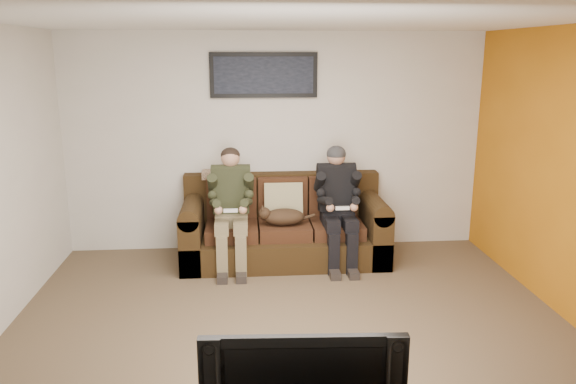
{
  "coord_description": "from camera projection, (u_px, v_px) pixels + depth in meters",
  "views": [
    {
      "loc": [
        -0.4,
        -4.42,
        2.35
      ],
      "look_at": [
        0.06,
        1.2,
        0.95
      ],
      "focal_mm": 35.0,
      "sensor_mm": 36.0,
      "label": 1
    }
  ],
  "objects": [
    {
      "name": "framed_poster",
      "position": [
        264.0,
        75.0,
        6.5
      ],
      "size": [
        1.25,
        0.05,
        0.52
      ],
      "color": "black",
      "rests_on": "wall_back"
    },
    {
      "name": "person_right",
      "position": [
        338.0,
        199.0,
        6.33
      ],
      "size": [
        0.51,
        0.86,
        1.33
      ],
      "color": "black",
      "rests_on": "sofa"
    },
    {
      "name": "floor",
      "position": [
        292.0,
        331.0,
        4.88
      ],
      "size": [
        5.0,
        5.0,
        0.0
      ],
      "primitive_type": "plane",
      "color": "brown",
      "rests_on": "ground"
    },
    {
      "name": "cat",
      "position": [
        282.0,
        216.0,
        6.3
      ],
      "size": [
        0.66,
        0.26,
        0.24
      ],
      "color": "#432C1A",
      "rests_on": "sofa"
    },
    {
      "name": "person_left",
      "position": [
        231.0,
        201.0,
        6.24
      ],
      "size": [
        0.51,
        0.87,
        1.32
      ],
      "color": "#7A6B4C",
      "rests_on": "sofa"
    },
    {
      "name": "throw_pillow",
      "position": [
        283.0,
        201.0,
        6.53
      ],
      "size": [
        0.44,
        0.21,
        0.44
      ],
      "primitive_type": "cube",
      "rotation": [
        -0.21,
        0.0,
        0.0
      ],
      "color": "tan",
      "rests_on": "sofa"
    },
    {
      "name": "wall_front",
      "position": [
        339.0,
        308.0,
        2.38
      ],
      "size": [
        5.0,
        0.0,
        5.0
      ],
      "primitive_type": "plane",
      "rotation": [
        -1.57,
        0.0,
        0.0
      ],
      "color": "beige",
      "rests_on": "ground"
    },
    {
      "name": "throw_blanket",
      "position": [
        222.0,
        174.0,
        6.65
      ],
      "size": [
        0.48,
        0.23,
        0.08
      ],
      "primitive_type": "cube",
      "color": "tan",
      "rests_on": "sofa"
    },
    {
      "name": "wall_back",
      "position": [
        276.0,
        143.0,
        6.74
      ],
      "size": [
        5.0,
        0.0,
        5.0
      ],
      "primitive_type": "plane",
      "rotation": [
        1.57,
        0.0,
        0.0
      ],
      "color": "beige",
      "rests_on": "ground"
    },
    {
      "name": "sofa",
      "position": [
        284.0,
        228.0,
        6.57
      ],
      "size": [
        2.33,
        1.0,
        0.95
      ],
      "color": "#2F1F0E",
      "rests_on": "ground"
    },
    {
      "name": "ceiling",
      "position": [
        293.0,
        19.0,
        4.25
      ],
      "size": [
        5.0,
        5.0,
        0.0
      ],
      "primitive_type": "plane",
      "rotation": [
        3.14,
        0.0,
        0.0
      ],
      "color": "silver",
      "rests_on": "ground"
    },
    {
      "name": "television",
      "position": [
        302.0,
        378.0,
        2.79
      ],
      "size": [
        1.0,
        0.18,
        0.57
      ],
      "primitive_type": "imported",
      "rotation": [
        0.0,
        0.0,
        -0.05
      ],
      "color": "black",
      "rests_on": "tv_stand"
    }
  ]
}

